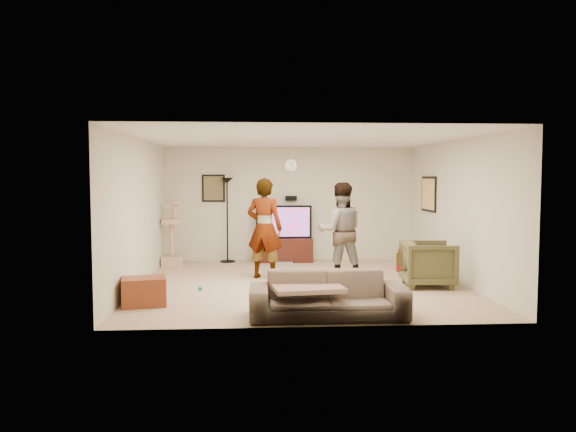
{
  "coord_description": "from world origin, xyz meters",
  "views": [
    {
      "loc": [
        -0.82,
        -9.4,
        1.85
      ],
      "look_at": [
        -0.22,
        0.2,
        1.16
      ],
      "focal_mm": 34.4,
      "sensor_mm": 36.0,
      "label": 1
    }
  ],
  "objects": [
    {
      "name": "throw_blanket",
      "position": [
        -0.13,
        -2.3,
        0.4
      ],
      "size": [
        0.99,
        0.82,
        0.06
      ],
      "primitive_type": "cube",
      "rotation": [
        0.0,
        0.0,
        0.14
      ],
      "color": "tan",
      "rests_on": "sofa"
    },
    {
      "name": "beer_bottle",
      "position": [
        1.09,
        -2.3,
        0.72
      ],
      "size": [
        0.06,
        0.06,
        0.25
      ],
      "primitive_type": "cylinder",
      "color": "#4D3111",
      "rests_on": "sofa"
    },
    {
      "name": "wall_left",
      "position": [
        -2.75,
        0.0,
        1.25
      ],
      "size": [
        0.04,
        5.5,
        2.5
      ],
      "primitive_type": "cube",
      "color": "beige",
      "rests_on": "floor"
    },
    {
      "name": "wall_right",
      "position": [
        2.75,
        0.0,
        1.25
      ],
      "size": [
        0.04,
        5.5,
        2.5
      ],
      "primitive_type": "cube",
      "color": "beige",
      "rests_on": "floor"
    },
    {
      "name": "cat_tree",
      "position": [
        -2.53,
        2.11,
        0.68
      ],
      "size": [
        0.49,
        0.49,
        1.37
      ],
      "primitive_type": "cube",
      "rotation": [
        0.0,
        0.0,
        0.12
      ],
      "color": "tan",
      "rests_on": "floor"
    },
    {
      "name": "console_box",
      "position": [
        -0.21,
        2.11,
        0.04
      ],
      "size": [
        0.4,
        0.3,
        0.07
      ],
      "primitive_type": "cube",
      "color": "silver",
      "rests_on": "floor"
    },
    {
      "name": "floor",
      "position": [
        0.0,
        0.0,
        -0.01
      ],
      "size": [
        5.5,
        5.5,
        0.02
      ],
      "primitive_type": "cube",
      "color": "tan",
      "rests_on": "ground"
    },
    {
      "name": "toy_ball",
      "position": [
        -1.7,
        -0.45,
        0.03
      ],
      "size": [
        0.07,
        0.07,
        0.07
      ],
      "primitive_type": "sphere",
      "color": "#0C8993",
      "rests_on": "floor"
    },
    {
      "name": "tv_stand",
      "position": [
        -0.17,
        2.5,
        0.26
      ],
      "size": [
        1.24,
        0.45,
        0.51
      ],
      "primitive_type": "cube",
      "color": "#35140E",
      "rests_on": "floor"
    },
    {
      "name": "wall_speaker",
      "position": [
        0.0,
        2.69,
        1.38
      ],
      "size": [
        0.25,
        0.1,
        0.1
      ],
      "primitive_type": "cube",
      "color": "black",
      "rests_on": "wall_back"
    },
    {
      "name": "armchair",
      "position": [
        2.12,
        -0.36,
        0.38
      ],
      "size": [
        0.9,
        0.88,
        0.77
      ],
      "primitive_type": "imported",
      "rotation": [
        0.0,
        0.0,
        1.5
      ],
      "color": "#474426",
      "rests_on": "floor"
    },
    {
      "name": "ceiling",
      "position": [
        0.0,
        0.0,
        2.51
      ],
      "size": [
        5.5,
        5.5,
        0.02
      ],
      "primitive_type": "cube",
      "color": "white",
      "rests_on": "wall_back"
    },
    {
      "name": "person_left",
      "position": [
        -0.63,
        0.57,
        0.92
      ],
      "size": [
        0.78,
        0.65,
        1.83
      ],
      "primitive_type": "imported",
      "rotation": [
        0.0,
        0.0,
        2.78
      ],
      "color": "silver",
      "rests_on": "floor"
    },
    {
      "name": "tv_screen",
      "position": [
        -0.17,
        2.46,
        0.87
      ],
      "size": [
        1.11,
        0.01,
        0.63
      ],
      "primitive_type": "cube",
      "color": "blue",
      "rests_on": "tv"
    },
    {
      "name": "picture_back",
      "position": [
        -1.7,
        2.73,
        1.6
      ],
      "size": [
        0.42,
        0.03,
        0.52
      ],
      "primitive_type": "cube",
      "color": "brown",
      "rests_on": "wall_back"
    },
    {
      "name": "person_right",
      "position": [
        0.73,
        0.36,
        0.87
      ],
      "size": [
        0.86,
        0.67,
        1.75
      ],
      "primitive_type": "imported",
      "rotation": [
        0.0,
        0.0,
        3.15
      ],
      "color": "#29519C",
      "rests_on": "floor"
    },
    {
      "name": "wall_back",
      "position": [
        0.0,
        2.75,
        1.25
      ],
      "size": [
        5.5,
        0.04,
        2.5
      ],
      "primitive_type": "cube",
      "color": "beige",
      "rests_on": "floor"
    },
    {
      "name": "wall_clock",
      "position": [
        0.0,
        2.72,
        2.1
      ],
      "size": [
        0.26,
        0.04,
        0.26
      ],
      "primitive_type": "cylinder",
      "rotation": [
        1.57,
        0.0,
        0.0
      ],
      "color": "white",
      "rests_on": "wall_back"
    },
    {
      "name": "sofa",
      "position": [
        0.14,
        -2.3,
        0.3
      ],
      "size": [
        2.06,
        0.83,
        0.6
      ],
      "primitive_type": "imported",
      "rotation": [
        0.0,
        0.0,
        -0.01
      ],
      "color": "brown",
      "rests_on": "floor"
    },
    {
      "name": "tv",
      "position": [
        -0.17,
        2.5,
        0.87
      ],
      "size": [
        1.21,
        0.08,
        0.72
      ],
      "primitive_type": "cube",
      "color": "black",
      "rests_on": "tv_stand"
    },
    {
      "name": "wall_front",
      "position": [
        0.0,
        -2.75,
        1.25
      ],
      "size": [
        5.5,
        0.04,
        2.5
      ],
      "primitive_type": "cube",
      "color": "beige",
      "rests_on": "floor"
    },
    {
      "name": "side_table",
      "position": [
        -2.4,
        -1.47,
        0.2
      ],
      "size": [
        0.69,
        0.57,
        0.41
      ],
      "primitive_type": "cube",
      "rotation": [
        0.0,
        0.0,
        0.19
      ],
      "color": "brown",
      "rests_on": "floor"
    },
    {
      "name": "picture_right",
      "position": [
        2.73,
        1.6,
        1.5
      ],
      "size": [
        0.03,
        0.78,
        0.62
      ],
      "primitive_type": "cube",
      "color": "#F6BA6A",
      "rests_on": "wall_right"
    },
    {
      "name": "floor_lamp",
      "position": [
        -1.4,
        2.55,
        0.91
      ],
      "size": [
        0.32,
        0.32,
        1.83
      ],
      "primitive_type": "cylinder",
      "color": "black",
      "rests_on": "floor"
    }
  ]
}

